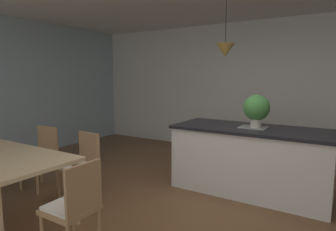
{
  "coord_description": "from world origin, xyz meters",
  "views": [
    {
      "loc": [
        1.43,
        -2.74,
        1.58
      ],
      "look_at": [
        -0.61,
        0.54,
        1.07
      ],
      "focal_mm": 30.96,
      "sensor_mm": 36.0,
      "label": 1
    }
  ],
  "objects_px": {
    "kitchen_island": "(250,159)",
    "potted_plant_on_island": "(256,109)",
    "chair_far_right": "(81,165)",
    "chair_kitchen_end": "(74,206)",
    "chair_far_left": "(41,155)"
  },
  "relations": [
    {
      "from": "chair_kitchen_end",
      "to": "kitchen_island",
      "type": "height_order",
      "value": "kitchen_island"
    },
    {
      "from": "chair_far_right",
      "to": "potted_plant_on_island",
      "type": "relative_size",
      "value": 1.94
    },
    {
      "from": "chair_kitchen_end",
      "to": "chair_far_right",
      "type": "distance_m",
      "value": 1.22
    },
    {
      "from": "chair_far_right",
      "to": "chair_far_left",
      "type": "bearing_deg",
      "value": -179.99
    },
    {
      "from": "chair_far_right",
      "to": "kitchen_island",
      "type": "relative_size",
      "value": 0.42
    },
    {
      "from": "chair_kitchen_end",
      "to": "chair_far_right",
      "type": "relative_size",
      "value": 1.0
    },
    {
      "from": "chair_kitchen_end",
      "to": "kitchen_island",
      "type": "relative_size",
      "value": 0.42
    },
    {
      "from": "chair_kitchen_end",
      "to": "chair_far_right",
      "type": "height_order",
      "value": "same"
    },
    {
      "from": "chair_far_left",
      "to": "chair_far_right",
      "type": "bearing_deg",
      "value": 0.01
    },
    {
      "from": "chair_far_left",
      "to": "chair_kitchen_end",
      "type": "bearing_deg",
      "value": -26.58
    },
    {
      "from": "kitchen_island",
      "to": "chair_far_left",
      "type": "bearing_deg",
      "value": -150.79
    },
    {
      "from": "kitchen_island",
      "to": "potted_plant_on_island",
      "type": "xyz_separation_m",
      "value": [
        0.05,
        0.0,
        0.7
      ]
    },
    {
      "from": "chair_far_left",
      "to": "potted_plant_on_island",
      "type": "height_order",
      "value": "potted_plant_on_island"
    },
    {
      "from": "kitchen_island",
      "to": "chair_far_right",
      "type": "bearing_deg",
      "value": -140.42
    },
    {
      "from": "kitchen_island",
      "to": "potted_plant_on_island",
      "type": "relative_size",
      "value": 4.67
    }
  ]
}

